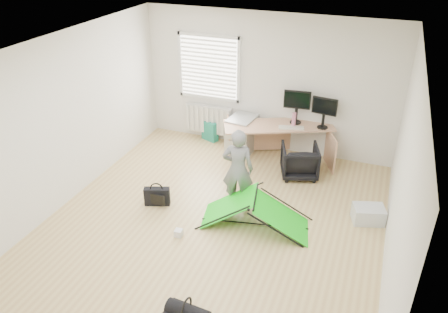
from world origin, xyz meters
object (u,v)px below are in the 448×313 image
(filing_cabinet, at_px, (242,134))
(kite, at_px, (255,211))
(office_chair, at_px, (300,161))
(storage_crate, at_px, (368,214))
(person, at_px, (238,169))
(monitor_right, at_px, (324,117))
(thermos, at_px, (294,120))
(desk, at_px, (277,141))
(laptop_bag, at_px, (157,196))
(monitor_left, at_px, (296,111))

(filing_cabinet, relative_size, kite, 0.44)
(office_chair, relative_size, storage_crate, 1.40)
(filing_cabinet, xyz_separation_m, storage_crate, (2.59, -1.53, -0.24))
(person, xyz_separation_m, storage_crate, (2.04, 0.30, -0.55))
(monitor_right, bearing_deg, person, -109.34)
(thermos, distance_m, kite, 2.33)
(desk, bearing_deg, monitor_right, -13.67)
(desk, bearing_deg, person, -120.41)
(desk, relative_size, kite, 1.25)
(filing_cabinet, distance_m, laptop_bag, 2.40)
(person, distance_m, kite, 0.73)
(monitor_right, bearing_deg, office_chair, -102.96)
(storage_crate, bearing_deg, monitor_left, 132.47)
(filing_cabinet, distance_m, monitor_left, 1.18)
(thermos, height_order, kite, thermos)
(desk, height_order, monitor_right, monitor_right)
(filing_cabinet, height_order, monitor_left, monitor_left)
(monitor_right, bearing_deg, storage_crate, -50.57)
(kite, xyz_separation_m, laptop_bag, (-1.66, -0.05, -0.10))
(monitor_right, distance_m, person, 2.22)
(desk, distance_m, storage_crate, 2.41)
(filing_cabinet, bearing_deg, person, -66.50)
(office_chair, xyz_separation_m, kite, (-0.31, -1.70, -0.04))
(filing_cabinet, relative_size, person, 0.54)
(laptop_bag, bearing_deg, person, -0.01)
(desk, distance_m, filing_cabinet, 0.73)
(office_chair, height_order, person, person)
(filing_cabinet, bearing_deg, desk, 5.72)
(monitor_right, height_order, kite, monitor_right)
(kite, bearing_deg, person, 124.58)
(laptop_bag, bearing_deg, kite, -18.56)
(monitor_right, relative_size, thermos, 1.69)
(filing_cabinet, xyz_separation_m, kite, (0.97, -2.24, -0.11))
(thermos, relative_size, kite, 0.17)
(thermos, xyz_separation_m, laptop_bag, (-1.70, -2.30, -0.69))
(office_chair, distance_m, laptop_bag, 2.64)
(desk, bearing_deg, office_chair, -68.12)
(desk, bearing_deg, monitor_left, 11.21)
(monitor_left, relative_size, laptop_bag, 1.21)
(desk, bearing_deg, thermos, -19.61)
(person, relative_size, kite, 0.83)
(filing_cabinet, bearing_deg, kite, -59.64)
(office_chair, relative_size, kite, 0.40)
(office_chair, bearing_deg, person, 41.49)
(person, relative_size, storage_crate, 2.91)
(thermos, xyz_separation_m, person, (-0.47, -1.84, -0.16))
(thermos, bearing_deg, laptop_bag, -126.44)
(desk, xyz_separation_m, person, (-0.19, -1.82, 0.33))
(monitor_left, relative_size, monitor_right, 1.08)
(kite, bearing_deg, storage_crate, 11.79)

